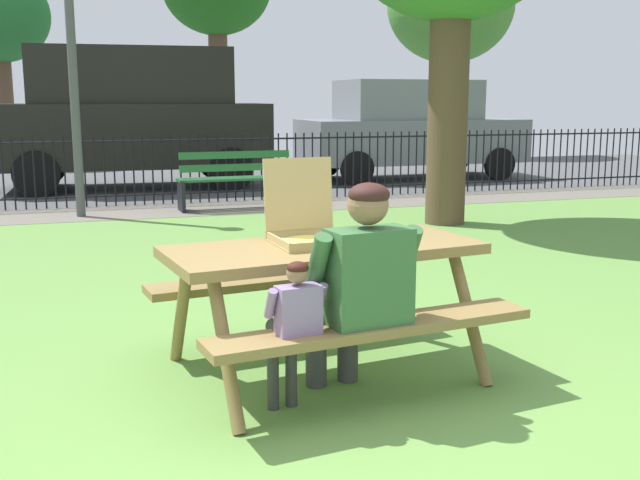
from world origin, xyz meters
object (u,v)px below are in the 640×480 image
(pizza_box_open, at_px, (308,227))
(parked_car_left, at_px, (133,115))
(adult_at_table, at_px, (360,283))
(lamp_post_walkway, at_px, (71,38))
(picnic_table_foreground, at_px, (324,274))
(far_tree_midright, at_px, (450,6))
(parked_car_center, at_px, (410,128))
(child_at_table, at_px, (293,322))
(park_bench_center, at_px, (234,181))
(pizza_slice_on_table, at_px, (377,240))

(pizza_box_open, bearing_deg, parked_car_left, 91.68)
(adult_at_table, height_order, parked_car_left, parked_car_left)
(lamp_post_walkway, xyz_separation_m, parked_car_left, (0.98, 3.26, -1.07))
(picnic_table_foreground, distance_m, far_tree_midright, 18.56)
(far_tree_midright, bearing_deg, parked_car_center, -122.73)
(child_at_table, relative_size, parked_car_left, 0.17)
(pizza_box_open, height_order, far_tree_midright, far_tree_midright)
(picnic_table_foreground, height_order, park_bench_center, park_bench_center)
(parked_car_left, bearing_deg, parked_car_center, -0.00)
(park_bench_center, xyz_separation_m, parked_car_center, (4.21, 3.18, 0.59))
(pizza_slice_on_table, relative_size, far_tree_midright, 0.05)
(pizza_slice_on_table, bearing_deg, parked_car_center, 64.87)
(pizza_box_open, bearing_deg, adult_at_table, -80.26)
(pizza_box_open, distance_m, adult_at_table, 0.64)
(parked_car_center, bearing_deg, pizza_slice_on_table, -115.13)
(park_bench_center, height_order, lamp_post_walkway, lamp_post_walkway)
(parked_car_left, bearing_deg, adult_at_table, -87.86)
(child_at_table, distance_m, lamp_post_walkway, 7.61)
(child_at_table, height_order, parked_car_center, parked_car_center)
(pizza_box_open, height_order, parked_car_left, parked_car_left)
(pizza_box_open, relative_size, far_tree_midright, 0.09)
(child_at_table, bearing_deg, adult_at_table, 12.17)
(pizza_slice_on_table, relative_size, parked_car_center, 0.06)
(parked_car_center, bearing_deg, park_bench_center, -142.87)
(parked_car_left, bearing_deg, far_tree_midright, 32.91)
(park_bench_center, height_order, far_tree_midright, far_tree_midright)
(pizza_box_open, bearing_deg, pizza_slice_on_table, -10.64)
(lamp_post_walkway, bearing_deg, picnic_table_foreground, -78.79)
(adult_at_table, xyz_separation_m, lamp_post_walkway, (-1.37, 7.23, 1.72))
(lamp_post_walkway, relative_size, far_tree_midright, 0.67)
(picnic_table_foreground, distance_m, pizza_box_open, 0.29)
(adult_at_table, height_order, far_tree_midright, far_tree_midright)
(adult_at_table, xyz_separation_m, parked_car_left, (-0.39, 10.49, 0.65))
(picnic_table_foreground, bearing_deg, adult_at_table, -86.03)
(picnic_table_foreground, bearing_deg, pizza_box_open, 125.31)
(pizza_slice_on_table, bearing_deg, park_bench_center, 86.05)
(child_at_table, distance_m, parked_car_center, 11.86)
(park_bench_center, bearing_deg, parked_car_left, 110.05)
(pizza_box_open, height_order, adult_at_table, pizza_box_open)
(child_at_table, xyz_separation_m, parked_car_center, (5.36, 10.57, 0.50))
(child_at_table, height_order, parked_car_left, parked_car_left)
(pizza_slice_on_table, xyz_separation_m, lamp_post_walkway, (-1.67, 6.71, 1.60))
(picnic_table_foreground, distance_m, parked_car_center, 11.18)
(park_bench_center, xyz_separation_m, far_tree_midright, (8.03, 9.13, 3.71))
(picnic_table_foreground, bearing_deg, park_bench_center, 83.25)
(adult_at_table, xyz_separation_m, far_tree_midright, (8.80, 16.44, 3.47))
(far_tree_midright, bearing_deg, pizza_box_open, -119.33)
(adult_at_table, xyz_separation_m, child_at_table, (-0.38, -0.08, -0.15))
(picnic_table_foreground, relative_size, far_tree_midright, 0.34)
(pizza_slice_on_table, bearing_deg, parked_car_left, 93.98)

